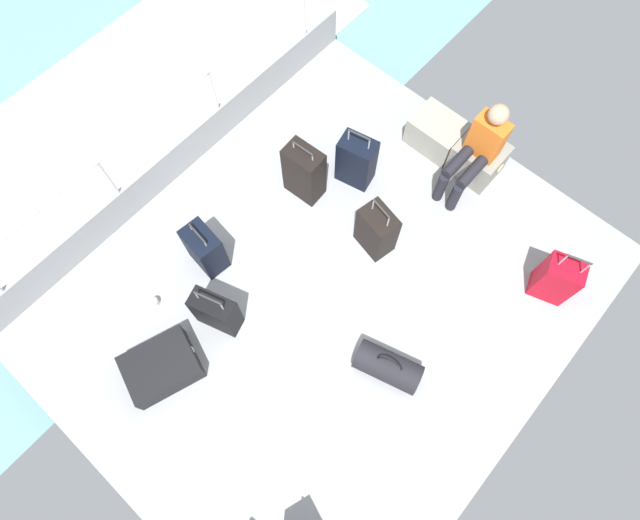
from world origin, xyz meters
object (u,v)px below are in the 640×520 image
at_px(cargo_crate_1, 478,159).
at_px(suitcase_0, 377,230).
at_px(suitcase_2, 356,161).
at_px(passenger_seated, 478,149).
at_px(duffel_bag, 388,367).
at_px(paper_cup, 155,302).
at_px(suitcase_3, 205,249).
at_px(suitcase_4, 162,367).
at_px(suitcase_6, 556,279).
at_px(suitcase_7, 216,312).
at_px(cargo_crate_0, 436,133).
at_px(suitcase_1, 304,172).

xyz_separation_m(cargo_crate_1, suitcase_0, (-0.25, -1.43, 0.09)).
bearing_deg(suitcase_2, passenger_seated, 39.76).
xyz_separation_m(duffel_bag, paper_cup, (-2.14, -1.02, -0.10)).
bearing_deg(suitcase_2, suitcase_3, -105.11).
bearing_deg(suitcase_4, passenger_seated, 75.97).
distance_m(cargo_crate_1, paper_cup, 3.71).
xyz_separation_m(suitcase_2, suitcase_6, (2.29, 0.28, -0.02)).
xyz_separation_m(suitcase_2, suitcase_7, (0.07, -2.13, -0.04)).
xyz_separation_m(cargo_crate_1, paper_cup, (-1.46, -3.41, -0.16)).
relative_size(cargo_crate_0, suitcase_0, 0.77).
height_order(cargo_crate_0, suitcase_4, cargo_crate_0).
bearing_deg(suitcase_7, suitcase_1, 102.83).
xyz_separation_m(suitcase_4, paper_cup, (-0.56, 0.38, -0.08)).
height_order(suitcase_1, paper_cup, suitcase_1).
bearing_deg(cargo_crate_1, suitcase_4, -103.37).
relative_size(duffel_bag, paper_cup, 6.76).
relative_size(cargo_crate_0, duffel_bag, 0.88).
xyz_separation_m(passenger_seated, suitcase_7, (-0.85, -2.90, -0.31)).
relative_size(suitcase_0, duffel_bag, 1.15).
relative_size(suitcase_2, duffel_bag, 1.17).
relative_size(cargo_crate_1, suitcase_2, 0.67).
relative_size(suitcase_2, suitcase_4, 1.02).
xyz_separation_m(suitcase_7, duffel_bag, (1.53, 0.71, -0.13)).
distance_m(suitcase_4, paper_cup, 0.68).
relative_size(suitcase_1, duffel_bag, 1.18).
relative_size(cargo_crate_1, passenger_seated, 0.48).
bearing_deg(duffel_bag, suitcase_7, -155.24).
distance_m(passenger_seated, suitcase_2, 1.23).
distance_m(passenger_seated, paper_cup, 3.58).
bearing_deg(suitcase_4, suitcase_3, 114.75).
distance_m(suitcase_2, suitcase_6, 2.31).
bearing_deg(cargo_crate_0, duffel_bag, -62.67).
relative_size(suitcase_0, suitcase_4, 1.00).
height_order(suitcase_6, paper_cup, suitcase_6).
xyz_separation_m(suitcase_4, suitcase_7, (0.05, 0.70, 0.15)).
height_order(suitcase_4, suitcase_7, suitcase_7).
bearing_deg(cargo_crate_1, suitcase_2, -134.06).
relative_size(cargo_crate_1, suitcase_6, 0.66).
bearing_deg(suitcase_4, suitcase_1, 97.89).
relative_size(cargo_crate_0, suitcase_1, 0.75).
bearing_deg(suitcase_2, suitcase_4, -89.54).
distance_m(suitcase_2, suitcase_3, 1.82).
relative_size(cargo_crate_1, suitcase_1, 0.67).
bearing_deg(suitcase_6, suitcase_1, -163.64).
distance_m(suitcase_0, duffel_bag, 1.34).
bearing_deg(paper_cup, passenger_seated, 65.56).
bearing_deg(suitcase_6, paper_cup, -136.06).
height_order(cargo_crate_0, cargo_crate_1, cargo_crate_1).
bearing_deg(cargo_crate_0, suitcase_3, -107.53).
distance_m(cargo_crate_1, suitcase_4, 3.89).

